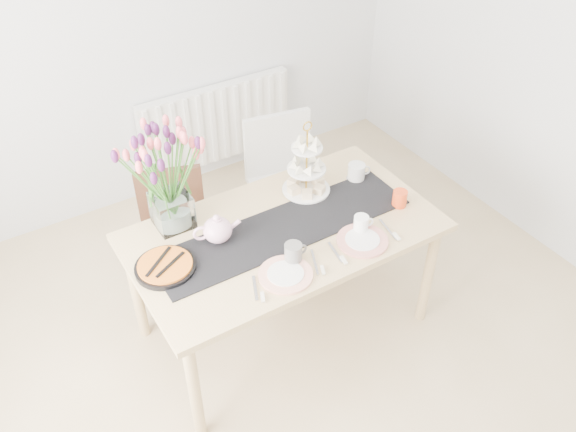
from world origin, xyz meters
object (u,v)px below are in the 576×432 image
cream_jug (356,172)px  tart_tin (165,267)px  chair_white (284,174)px  dining_table (284,240)px  mug_grey (293,253)px  mug_white (361,224)px  mug_orange (400,198)px  teapot (218,230)px  chair_brown (175,225)px  plate_left (286,275)px  tulip_vase (165,165)px  plate_right (362,241)px  cake_stand (306,175)px  radiator (217,123)px

cream_jug → tart_tin: cream_jug is taller
chair_white → tart_tin: 1.28m
dining_table → mug_grey: mug_grey is taller
mug_white → mug_orange: size_ratio=0.98×
mug_orange → teapot: bearing=126.1°
chair_brown → plate_left: 1.03m
mug_white → mug_grey: bearing=-165.2°
mug_orange → tulip_vase: bearing=116.6°
tulip_vase → tart_tin: 0.49m
mug_orange → dining_table: bearing=126.9°
plate_left → plate_right: (0.46, 0.00, 0.00)m
chair_brown → chair_white: (0.79, 0.03, 0.07)m
chair_white → plate_left: size_ratio=3.41×
dining_table → mug_grey: bearing=-110.7°
cream_jug → tart_tin: 1.23m
tart_tin → plate_left: 0.58m
plate_left → plate_right: 0.46m
cake_stand → mug_white: 0.44m
radiator → teapot: teapot is taller
dining_table → plate_right: (0.29, -0.29, 0.08)m
chair_white → cream_jug: size_ratio=9.05×
cake_stand → mug_white: (0.05, -0.44, -0.07)m
plate_right → tart_tin: bearing=159.9°
mug_white → radiator: bearing=101.7°
chair_white → mug_grey: bearing=-108.9°
tart_tin → teapot: bearing=9.1°
radiator → mug_grey: size_ratio=11.58×
chair_brown → mug_grey: (0.27, -0.90, 0.34)m
tart_tin → cake_stand: bearing=10.5°
dining_table → chair_white: bearing=58.6°
tart_tin → plate_right: (0.93, -0.34, -0.01)m
cream_jug → mug_orange: bearing=-59.5°
tulip_vase → tart_tin: tulip_vase is taller
tulip_vase → cake_stand: size_ratio=1.72×
mug_grey → mug_orange: (0.72, 0.07, -0.00)m
chair_white → cream_jug: (0.16, -0.54, 0.28)m
cake_stand → cream_jug: bearing=-10.3°
chair_brown → mug_orange: size_ratio=8.48×
mug_grey → radiator: bearing=75.7°
teapot → plate_right: size_ratio=0.90×
cake_stand → plate_left: size_ratio=1.50×
mug_orange → tart_tin: bearing=131.7°
chair_white → mug_grey: (-0.51, -0.93, 0.28)m
cake_stand → tart_tin: 0.94m
radiator → dining_table: bearing=-103.8°
teapot → radiator: bearing=78.4°
chair_brown → cream_jug: 1.13m
radiator → tulip_vase: size_ratio=1.77×
tart_tin → radiator: bearing=56.5°
chair_brown → dining_table: bearing=-42.5°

